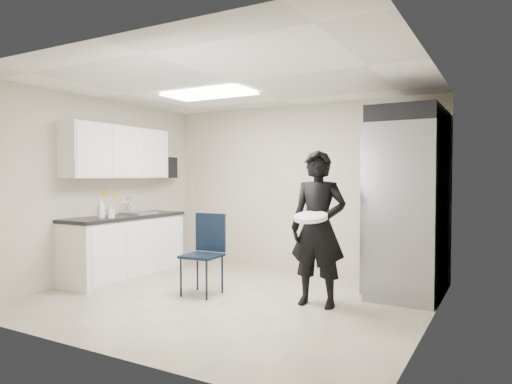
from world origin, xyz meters
The scene contains 21 objects.
floor centered at (0.00, 0.00, 0.00)m, with size 4.50×4.50×0.00m, color tan.
ceiling centered at (0.00, 0.00, 2.60)m, with size 4.50×4.50×0.00m, color white.
back_wall centered at (0.00, 2.00, 1.30)m, with size 4.50×4.50×0.00m, color beige.
left_wall centered at (-2.25, 0.00, 1.30)m, with size 4.00×4.00×0.00m, color beige.
right_wall centered at (2.25, 0.00, 1.30)m, with size 4.00×4.00×0.00m, color beige.
ceiling_panel centered at (-0.60, 0.40, 2.57)m, with size 1.20×0.60×0.02m, color white.
lower_counter centered at (-1.95, 0.20, 0.43)m, with size 0.60×1.90×0.86m, color silver.
countertop centered at (-1.95, 0.20, 0.89)m, with size 0.64×1.95×0.05m, color black.
sink centered at (-1.93, 0.45, 0.87)m, with size 0.42×0.40×0.14m, color gray.
faucet centered at (-2.13, 0.45, 1.02)m, with size 0.02×0.02×0.24m, color silver.
upper_cabinets centered at (-2.08, 0.20, 1.83)m, with size 0.35×1.80×0.75m, color silver.
towel_dispenser centered at (-2.14, 1.35, 1.62)m, with size 0.22×0.30×0.35m, color black.
notice_sticker_left centered at (-2.24, 0.10, 1.22)m, with size 0.00×0.12×0.07m, color yellow.
notice_sticker_right centered at (-2.24, 0.30, 1.18)m, with size 0.00×0.12×0.07m, color yellow.
commercial_fridge centered at (1.83, 1.27, 1.05)m, with size 0.80×1.35×2.10m, color gray.
fridge_compressor centered at (1.83, 1.27, 2.20)m, with size 0.80×1.35×0.20m, color black.
folding_chair centered at (-0.39, -0.06, 0.49)m, with size 0.43×0.43×0.98m, color black.
man_tuxedo centered at (1.04, 0.21, 0.88)m, with size 0.65×0.43×1.77m, color black.
bucket_lid centered at (1.05, -0.04, 1.03)m, with size 0.36×0.36×0.05m, color white.
soap_bottle_a centered at (-1.83, -0.35, 1.05)m, with size 0.11×0.11×0.27m, color white.
soap_bottle_b centered at (-1.77, -0.24, 1.00)m, with size 0.08×0.08×0.18m, color #B1B0BD.
Camera 1 is at (2.94, -4.63, 1.48)m, focal length 32.00 mm.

